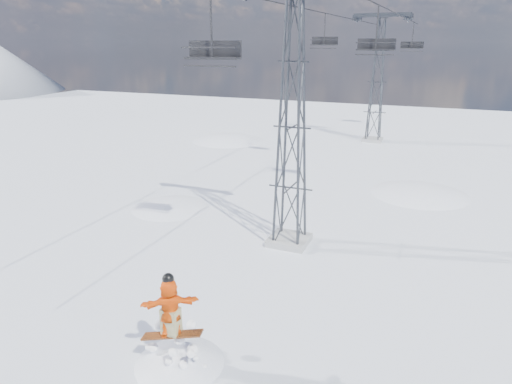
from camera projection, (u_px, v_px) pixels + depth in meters
ground at (187, 335)px, 14.76m from camera, size 120.00×120.00×0.00m
snow_terrain at (273, 276)px, 38.14m from camera, size 39.00×37.00×22.00m
lift_tower_near at (292, 128)px, 19.78m from camera, size 5.20×1.80×11.43m
lift_tower_far at (377, 82)px, 41.72m from camera, size 5.20×1.80×11.43m
haul_cables at (352, 11)px, 28.18m from camera, size 4.46×51.00×0.06m
lift_chair_near at (213, 52)px, 16.96m from camera, size 2.18×0.63×2.71m
lift_chair_mid at (376, 46)px, 24.52m from camera, size 2.03×0.58×2.52m
lift_chair_far at (324, 42)px, 31.39m from camera, size 1.85×0.53×2.29m
lift_chair_extra at (412, 46)px, 45.81m from camera, size 2.23×0.64×2.77m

